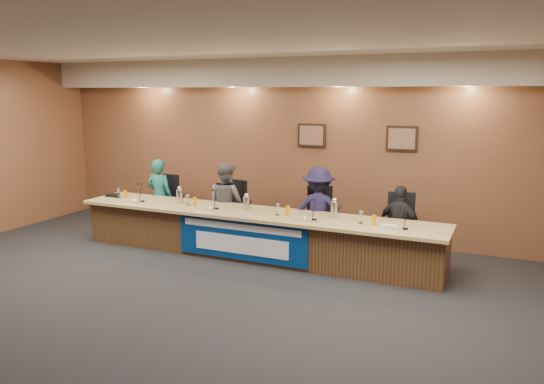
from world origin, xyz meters
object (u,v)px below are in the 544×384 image
(office_chair_d, at_px, (400,233))
(carafe_mid, at_px, (247,203))
(dais_body, at_px, (253,235))
(panelist_b, at_px, (226,203))
(banner, at_px, (241,240))
(panelist_d, at_px, (400,226))
(panelist_a, at_px, (160,196))
(carafe_left, at_px, (180,196))
(office_chair_a, at_px, (163,207))
(carafe_right, at_px, (334,210))
(panelist_c, at_px, (318,211))
(office_chair_b, at_px, (229,214))
(office_chair_c, at_px, (320,224))
(speakerphone, at_px, (114,195))

(office_chair_d, bearing_deg, carafe_mid, -176.90)
(dais_body, height_order, panelist_b, panelist_b)
(banner, distance_m, panelist_d, 2.43)
(panelist_a, distance_m, panelist_b, 1.42)
(carafe_mid, bearing_deg, carafe_left, -179.74)
(office_chair_a, xyz_separation_m, carafe_right, (3.55, -0.60, 0.40))
(banner, relative_size, carafe_mid, 10.12)
(banner, relative_size, panelist_a, 1.57)
(panelist_c, distance_m, office_chair_b, 1.72)
(office_chair_a, distance_m, carafe_mid, 2.23)
(dais_body, distance_m, panelist_b, 1.03)
(panelist_b, xyz_separation_m, office_chair_b, (0.00, 0.10, -0.23))
(panelist_b, height_order, office_chair_d, panelist_b)
(carafe_left, bearing_deg, banner, -16.97)
(panelist_d, bearing_deg, dais_body, 29.64)
(dais_body, height_order, carafe_left, carafe_left)
(panelist_b, bearing_deg, carafe_right, -173.60)
(panelist_a, distance_m, office_chair_a, 0.24)
(dais_body, bearing_deg, panelist_a, 166.00)
(panelist_d, height_order, office_chair_a, panelist_d)
(banner, relative_size, office_chair_a, 4.58)
(dais_body, height_order, carafe_mid, carafe_mid)
(panelist_a, relative_size, office_chair_b, 2.92)
(panelist_b, relative_size, panelist_c, 0.99)
(office_chair_b, relative_size, office_chair_d, 1.00)
(dais_body, height_order, office_chair_c, dais_body)
(carafe_left, bearing_deg, dais_body, -0.38)
(office_chair_c, relative_size, carafe_mid, 2.21)
(office_chair_b, xyz_separation_m, speakerphone, (-2.01, -0.65, 0.30))
(carafe_left, distance_m, carafe_mid, 1.27)
(dais_body, xyz_separation_m, office_chair_c, (0.91, 0.65, 0.13))
(office_chair_c, bearing_deg, dais_body, -167.59)
(office_chair_d, bearing_deg, panelist_d, -102.18)
(office_chair_d, height_order, carafe_left, carafe_left)
(panelist_c, bearing_deg, carafe_left, 0.20)
(office_chair_b, bearing_deg, dais_body, -25.84)
(office_chair_b, bearing_deg, banner, -39.78)
(speakerphone, bearing_deg, panelist_a, 43.34)
(office_chair_b, height_order, office_chair_c, same)
(carafe_right, bearing_deg, office_chair_a, 170.48)
(office_chair_d, bearing_deg, dais_body, -175.78)
(office_chair_c, bearing_deg, panelist_c, -113.27)
(carafe_left, height_order, speakerphone, carafe_left)
(office_chair_d, bearing_deg, office_chair_a, 167.82)
(carafe_mid, bearing_deg, panelist_a, 165.62)
(panelist_d, height_order, office_chair_d, panelist_d)
(panelist_a, xyz_separation_m, office_chair_d, (4.44, 0.10, -0.22))
(office_chair_d, relative_size, speakerphone, 1.50)
(banner, distance_m, carafe_right, 1.50)
(office_chair_a, bearing_deg, office_chair_b, -1.72)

